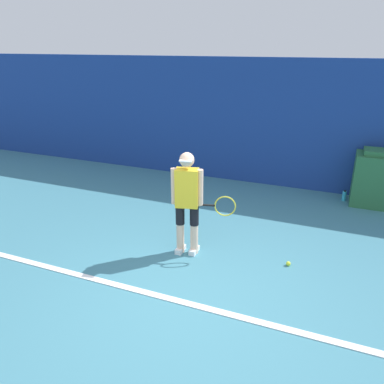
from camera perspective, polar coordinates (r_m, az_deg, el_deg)
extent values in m
plane|color=teal|center=(5.08, -0.54, -15.76)|extent=(24.00, 24.00, 0.00)
cube|color=navy|center=(8.67, 11.36, 10.14)|extent=(24.00, 0.10, 2.82)
cube|color=white|center=(4.98, -1.11, -16.51)|extent=(21.60, 0.10, 0.01)
cylinder|color=beige|center=(5.92, -1.79, -6.98)|extent=(0.12, 0.12, 0.50)
cylinder|color=black|center=(5.74, -1.83, -3.48)|extent=(0.14, 0.14, 0.30)
cube|color=white|center=(6.02, -1.76, -8.71)|extent=(0.10, 0.24, 0.08)
cylinder|color=beige|center=(5.89, 0.34, -7.13)|extent=(0.12, 0.12, 0.50)
cylinder|color=black|center=(5.71, 0.35, -3.62)|extent=(0.14, 0.14, 0.30)
cube|color=white|center=(5.99, 0.33, -8.87)|extent=(0.10, 0.24, 0.08)
cube|color=yellow|center=(5.55, -0.77, 0.62)|extent=(0.38, 0.27, 0.59)
sphere|color=beige|center=(5.41, -0.79, 4.93)|extent=(0.22, 0.22, 0.22)
cube|color=white|center=(5.31, -0.96, 4.83)|extent=(0.20, 0.16, 0.02)
cylinder|color=beige|center=(5.57, -2.77, 0.89)|extent=(0.09, 0.09, 0.56)
cylinder|color=beige|center=(5.52, 1.25, 0.69)|extent=(0.09, 0.09, 0.56)
cylinder|color=black|center=(5.61, 2.37, -2.02)|extent=(0.23, 0.08, 0.03)
torus|color=yellow|center=(5.59, 5.07, -2.17)|extent=(0.32, 0.10, 0.32)
sphere|color=#D1E533|center=(5.86, 14.47, -10.52)|extent=(0.07, 0.07, 0.07)
cube|color=#28663D|center=(8.38, 26.03, 1.65)|extent=(0.81, 0.64, 1.06)
cube|color=#28663D|center=(8.22, 26.69, 5.43)|extent=(0.57, 0.45, 0.10)
cylinder|color=#33ADD6|center=(8.50, 22.16, -0.56)|extent=(0.08, 0.08, 0.20)
cylinder|color=black|center=(8.46, 22.27, 0.15)|extent=(0.05, 0.05, 0.02)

